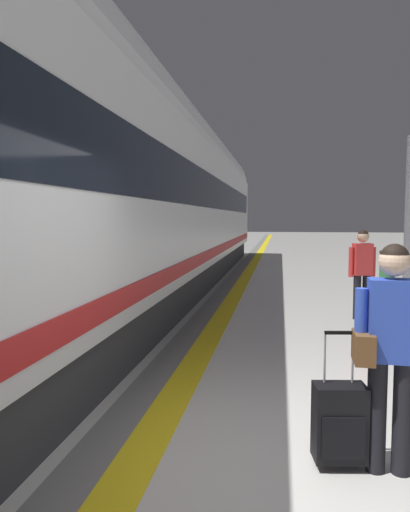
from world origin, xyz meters
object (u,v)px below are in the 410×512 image
(passenger_near, at_px, (362,267))
(waste_bin, at_px, (387,266))
(high_speed_train, at_px, (125,186))
(duffel_bag_near, at_px, (382,314))
(rolling_suitcase_foreground, at_px, (339,422))
(traveller_foreground, at_px, (390,342))

(passenger_near, xyz_separation_m, waste_bin, (1.60, 5.36, -0.50))
(high_speed_train, xyz_separation_m, waste_bin, (6.20, 5.11, -2.05))
(duffel_bag_near, bearing_deg, passenger_near, 141.11)
(duffel_bag_near, relative_size, waste_bin, 0.48)
(rolling_suitcase_foreground, height_order, passenger_near, passenger_near)
(traveller_foreground, bearing_deg, high_speed_train, 124.35)
(traveller_foreground, xyz_separation_m, duffel_bag_near, (1.03, 5.19, -0.82))
(high_speed_train, bearing_deg, waste_bin, 39.50)
(high_speed_train, relative_size, rolling_suitcase_foreground, 30.35)
(traveller_foreground, distance_m, duffel_bag_near, 5.35)
(passenger_near, distance_m, waste_bin, 5.61)
(traveller_foreground, height_order, waste_bin, traveller_foreground)
(traveller_foreground, height_order, passenger_near, traveller_foreground)
(high_speed_train, relative_size, waste_bin, 34.10)
(high_speed_train, height_order, traveller_foreground, high_speed_train)
(rolling_suitcase_foreground, xyz_separation_m, passenger_near, (1.04, 5.43, 0.61))
(passenger_near, bearing_deg, traveller_foreground, -97.37)
(rolling_suitcase_foreground, xyz_separation_m, waste_bin, (2.64, 10.79, 0.11))
(traveller_foreground, bearing_deg, rolling_suitcase_foreground, 177.22)
(duffel_bag_near, bearing_deg, rolling_suitcase_foreground, -104.72)
(passenger_near, relative_size, duffel_bag_near, 3.75)
(rolling_suitcase_foreground, bearing_deg, waste_bin, 76.27)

